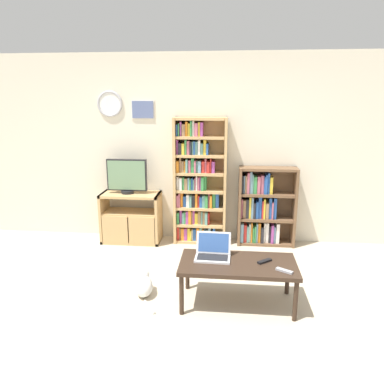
# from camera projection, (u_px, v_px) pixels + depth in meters

# --- Properties ---
(ground_plane) EXTENTS (18.00, 18.00, 0.00)m
(ground_plane) POSITION_uv_depth(u_px,v_px,m) (180.00, 328.00, 3.35)
(ground_plane) COLOR #BCAD93
(wall_back) EXTENTS (6.86, 0.09, 2.60)m
(wall_back) POSITION_uv_depth(u_px,v_px,m) (200.00, 149.00, 5.24)
(wall_back) COLOR beige
(wall_back) RESTS_ON ground_plane
(tv_stand) EXTENTS (0.83, 0.41, 0.71)m
(tv_stand) POSITION_uv_depth(u_px,v_px,m) (131.00, 218.00, 5.30)
(tv_stand) COLOR tan
(tv_stand) RESTS_ON ground_plane
(television) EXTENTS (0.56, 0.18, 0.48)m
(television) POSITION_uv_depth(u_px,v_px,m) (127.00, 176.00, 5.18)
(television) COLOR black
(television) RESTS_ON tv_stand
(bookshelf_tall) EXTENTS (0.72, 0.28, 1.75)m
(bookshelf_tall) POSITION_uv_depth(u_px,v_px,m) (198.00, 184.00, 5.19)
(bookshelf_tall) COLOR tan
(bookshelf_tall) RESTS_ON ground_plane
(bookshelf_short) EXTENTS (0.78, 0.27, 1.09)m
(bookshelf_short) POSITION_uv_depth(u_px,v_px,m) (262.00, 208.00, 5.19)
(bookshelf_short) COLOR brown
(bookshelf_short) RESTS_ON ground_plane
(coffee_table) EXTENTS (1.14, 0.58, 0.44)m
(coffee_table) POSITION_uv_depth(u_px,v_px,m) (238.00, 266.00, 3.66)
(coffee_table) COLOR #332319
(coffee_table) RESTS_ON ground_plane
(laptop) EXTENTS (0.36, 0.27, 0.24)m
(laptop) POSITION_uv_depth(u_px,v_px,m) (213.00, 252.00, 3.75)
(laptop) COLOR silver
(laptop) RESTS_ON coffee_table
(remote_near_laptop) EXTENTS (0.15, 0.14, 0.02)m
(remote_near_laptop) POSITION_uv_depth(u_px,v_px,m) (265.00, 261.00, 3.65)
(remote_near_laptop) COLOR black
(remote_near_laptop) RESTS_ON coffee_table
(remote_far_from_laptop) EXTENTS (0.16, 0.12, 0.02)m
(remote_far_from_laptop) POSITION_uv_depth(u_px,v_px,m) (284.00, 271.00, 3.45)
(remote_far_from_laptop) COLOR #99999E
(remote_far_from_laptop) RESTS_ON coffee_table
(cat) EXTENTS (0.32, 0.52, 0.26)m
(cat) POSITION_uv_depth(u_px,v_px,m) (144.00, 285.00, 3.90)
(cat) COLOR white
(cat) RESTS_ON ground_plane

